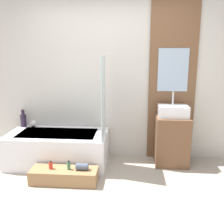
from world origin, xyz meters
The scene contains 13 objects.
ground_plane centered at (0.00, 0.00, 0.00)m, with size 12.00×12.00×0.00m, color #A39989.
wall_tiled_back centered at (0.00, 1.58, 1.30)m, with size 4.20×0.06×2.60m, color beige.
wall_wood_accent centered at (0.95, 1.53, 1.31)m, with size 0.72×0.04×2.60m.
bathtub centered at (-0.79, 1.13, 0.25)m, with size 1.50×0.79×0.50m.
glass_shower_screen centered at (-0.07, 1.01, 1.07)m, with size 0.01×0.50×1.15m, color silver.
wooden_step_bench centered at (-0.55, 0.55, 0.09)m, with size 0.89×0.31×0.19m, color #997047.
vanity_cabinet centered at (0.95, 1.28, 0.38)m, with size 0.50×0.46×0.75m, color brown.
sink centered at (0.95, 1.28, 0.84)m, with size 0.44×0.31×0.36m.
vase_tall_dark centered at (-1.44, 1.43, 0.61)m, with size 0.10×0.10×0.28m.
vase_round_light centered at (-1.27, 1.43, 0.55)m, with size 0.11×0.11×0.11m, color silver.
bottle_soap_primary centered at (-0.73, 0.55, 0.24)m, with size 0.05×0.05×0.11m.
bottle_soap_secondary centered at (-0.48, 0.55, 0.24)m, with size 0.04×0.04×0.12m.
towel_roll centered at (-0.30, 0.55, 0.23)m, with size 0.09×0.09×0.16m, color #4C5666.
Camera 1 is at (0.34, -2.58, 1.71)m, focal length 42.00 mm.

